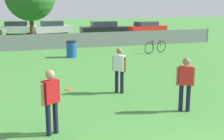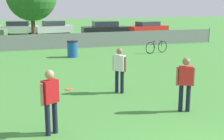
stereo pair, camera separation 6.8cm
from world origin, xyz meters
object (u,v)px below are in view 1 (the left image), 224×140
player_defender_red (51,98)px  parked_car_red (146,27)px  frisbee_disc (69,89)px  player_thrower_red (185,80)px  trash_bin (72,49)px  parked_car_white (17,28)px  parked_car_silver (52,28)px  player_receiver_white (119,67)px  parked_car_dark (104,29)px  bicycle_sideline (155,47)px

player_defender_red → parked_car_red: (13.44, 23.45, -0.32)m
player_defender_red → frisbee_disc: size_ratio=5.88×
player_thrower_red → trash_bin: 10.67m
parked_car_white → parked_car_silver: bearing=-2.5°
trash_bin → parked_car_red: (10.70, 12.43, 0.13)m
player_defender_red → player_thrower_red: (4.03, 0.44, 0.00)m
frisbee_disc → parked_car_silver: (2.54, 22.03, 0.65)m
trash_bin → player_thrower_red: bearing=-83.1°
trash_bin → parked_car_red: size_ratio=0.22×
player_defender_red → trash_bin: 11.36m
player_receiver_white → parked_car_silver: bearing=135.2°
trash_bin → parked_car_dark: 12.53m
trash_bin → parked_car_white: bearing=99.2°
parked_car_white → parked_car_red: (13.25, -3.28, -0.05)m
player_receiver_white → parked_car_white: bearing=143.7°
parked_car_dark → parked_car_red: size_ratio=1.01×
parked_car_white → parked_car_dark: parked_car_dark is taller
parked_car_dark → parked_car_white: bearing=155.1°
player_receiver_white → parked_car_silver: (0.87, 23.03, -0.29)m
trash_bin → parked_car_white: size_ratio=0.22×
frisbee_disc → parked_car_red: 23.06m
parked_car_dark → trash_bin: bearing=-112.1°
player_receiver_white → parked_car_dark: size_ratio=0.35×
player_receiver_white → bicycle_sideline: bearing=103.0°
parked_car_silver → parked_car_dark: bearing=-49.3°
bicycle_sideline → parked_car_red: bearing=51.9°
player_receiver_white → parked_car_red: 23.10m
frisbee_disc → player_defender_red: bearing=-106.7°
player_defender_red → frisbee_disc: bearing=45.2°
parked_car_silver → player_thrower_red: bearing=-99.5°
trash_bin → parked_car_silver: size_ratio=0.24×
frisbee_disc → parked_car_red: size_ratio=0.06×
trash_bin → parked_car_white: (-2.54, 15.71, 0.18)m
bicycle_sideline → parked_car_silver: (-4.54, 15.11, 0.27)m
player_thrower_red → bicycle_sideline: bearing=93.8°
player_thrower_red → frisbee_disc: 4.60m
player_thrower_red → parked_car_white: size_ratio=0.36×
frisbee_disc → parked_car_red: (12.26, 19.52, 0.62)m
bicycle_sideline → player_receiver_white: bearing=-140.0°
parked_car_silver → parked_car_red: parked_car_silver is taller
frisbee_disc → bicycle_sideline: (7.08, 6.92, 0.38)m
player_defender_red → frisbee_disc: (1.18, 3.92, -0.94)m
player_receiver_white → trash_bin: size_ratio=1.65×
player_receiver_white → trash_bin: (-0.11, 8.09, -0.45)m
player_receiver_white → parked_car_red: (10.60, 20.52, -0.32)m
player_defender_red → trash_bin: size_ratio=1.65×
trash_bin → frisbee_disc: bearing=-102.4°
trash_bin → parked_car_silver: 14.97m
player_thrower_red → trash_bin: player_thrower_red is taller
bicycle_sideline → trash_bin: trash_bin is taller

